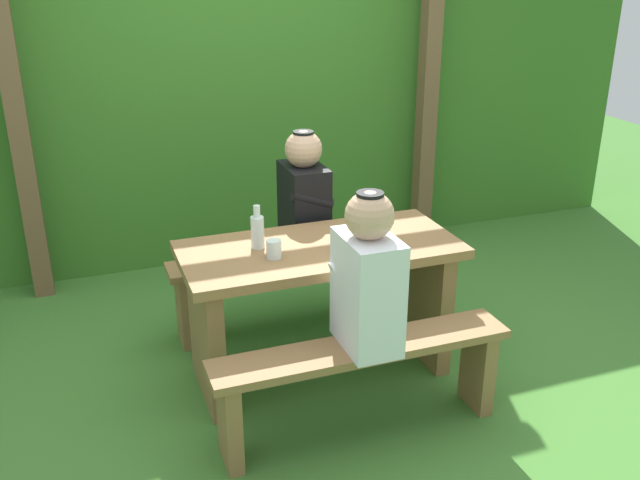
{
  "coord_description": "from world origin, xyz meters",
  "views": [
    {
      "loc": [
        -1.12,
        -3.05,
        2.09
      ],
      "look_at": [
        0.0,
        0.0,
        0.77
      ],
      "focal_mm": 39.37,
      "sensor_mm": 36.0,
      "label": 1
    }
  ],
  "objects_px": {
    "drinking_glass": "(274,249)",
    "bottle_right": "(257,231)",
    "bench_near": "(362,371)",
    "person_black_coat": "(304,198)",
    "bottle_left": "(363,222)",
    "bench_far": "(288,274)",
    "person_white_shirt": "(367,277)",
    "cell_phone": "(339,249)",
    "picnic_table": "(320,287)"
  },
  "relations": [
    {
      "from": "bench_near",
      "to": "bottle_right",
      "type": "xyz_separation_m",
      "value": [
        -0.3,
        0.63,
        0.49
      ]
    },
    {
      "from": "bottle_left",
      "to": "cell_phone",
      "type": "height_order",
      "value": "bottle_left"
    },
    {
      "from": "cell_phone",
      "to": "picnic_table",
      "type": "bearing_deg",
      "value": 152.21
    },
    {
      "from": "picnic_table",
      "to": "bench_near",
      "type": "height_order",
      "value": "picnic_table"
    },
    {
      "from": "person_black_coat",
      "to": "picnic_table",
      "type": "bearing_deg",
      "value": -100.74
    },
    {
      "from": "bench_near",
      "to": "bench_far",
      "type": "height_order",
      "value": "same"
    },
    {
      "from": "bottle_left",
      "to": "bottle_right",
      "type": "height_order",
      "value": "bottle_left"
    },
    {
      "from": "picnic_table",
      "to": "bottle_right",
      "type": "height_order",
      "value": "bottle_right"
    },
    {
      "from": "picnic_table",
      "to": "bench_far",
      "type": "relative_size",
      "value": 1.0
    },
    {
      "from": "drinking_glass",
      "to": "cell_phone",
      "type": "relative_size",
      "value": 0.64
    },
    {
      "from": "bottle_left",
      "to": "person_white_shirt",
      "type": "bearing_deg",
      "value": -111.31
    },
    {
      "from": "drinking_glass",
      "to": "bench_near",
      "type": "bearing_deg",
      "value": -61.45
    },
    {
      "from": "bench_far",
      "to": "bottle_left",
      "type": "bearing_deg",
      "value": -67.97
    },
    {
      "from": "bench_far",
      "to": "cell_phone",
      "type": "relative_size",
      "value": 10.0
    },
    {
      "from": "bench_near",
      "to": "person_white_shirt",
      "type": "relative_size",
      "value": 1.95
    },
    {
      "from": "bench_far",
      "to": "bottle_right",
      "type": "height_order",
      "value": "bottle_right"
    },
    {
      "from": "drinking_glass",
      "to": "bottle_right",
      "type": "relative_size",
      "value": 0.41
    },
    {
      "from": "person_black_coat",
      "to": "bottle_left",
      "type": "relative_size",
      "value": 2.88
    },
    {
      "from": "bottle_left",
      "to": "bench_far",
      "type": "bearing_deg",
      "value": 112.03
    },
    {
      "from": "bench_far",
      "to": "bottle_right",
      "type": "relative_size",
      "value": 6.33
    },
    {
      "from": "picnic_table",
      "to": "cell_phone",
      "type": "height_order",
      "value": "cell_phone"
    },
    {
      "from": "picnic_table",
      "to": "drinking_glass",
      "type": "relative_size",
      "value": 15.59
    },
    {
      "from": "person_black_coat",
      "to": "bottle_left",
      "type": "height_order",
      "value": "person_black_coat"
    },
    {
      "from": "bottle_left",
      "to": "cell_phone",
      "type": "bearing_deg",
      "value": -153.1
    },
    {
      "from": "bench_far",
      "to": "cell_phone",
      "type": "xyz_separation_m",
      "value": [
        0.07,
        -0.65,
        0.41
      ]
    },
    {
      "from": "drinking_glass",
      "to": "bottle_left",
      "type": "relative_size",
      "value": 0.36
    },
    {
      "from": "picnic_table",
      "to": "bench_near",
      "type": "distance_m",
      "value": 0.58
    },
    {
      "from": "person_white_shirt",
      "to": "bottle_right",
      "type": "xyz_separation_m",
      "value": [
        -0.32,
        0.63,
        0.03
      ]
    },
    {
      "from": "person_white_shirt",
      "to": "drinking_glass",
      "type": "relative_size",
      "value": 8.01
    },
    {
      "from": "picnic_table",
      "to": "bottle_right",
      "type": "xyz_separation_m",
      "value": [
        -0.3,
        0.08,
        0.33
      ]
    },
    {
      "from": "bottle_right",
      "to": "bottle_left",
      "type": "bearing_deg",
      "value": -9.22
    },
    {
      "from": "drinking_glass",
      "to": "bottle_right",
      "type": "height_order",
      "value": "bottle_right"
    },
    {
      "from": "bench_far",
      "to": "cell_phone",
      "type": "distance_m",
      "value": 0.77
    },
    {
      "from": "bench_near",
      "to": "bottle_right",
      "type": "distance_m",
      "value": 0.86
    },
    {
      "from": "bench_near",
      "to": "bench_far",
      "type": "relative_size",
      "value": 1.0
    },
    {
      "from": "person_white_shirt",
      "to": "bench_near",
      "type": "bearing_deg",
      "value": -168.59
    },
    {
      "from": "drinking_glass",
      "to": "cell_phone",
      "type": "bearing_deg",
      "value": -3.21
    },
    {
      "from": "picnic_table",
      "to": "cell_phone",
      "type": "relative_size",
      "value": 10.0
    },
    {
      "from": "bottle_right",
      "to": "person_black_coat",
      "type": "bearing_deg",
      "value": 49.48
    },
    {
      "from": "picnic_table",
      "to": "person_black_coat",
      "type": "relative_size",
      "value": 1.95
    },
    {
      "from": "person_white_shirt",
      "to": "cell_phone",
      "type": "height_order",
      "value": "person_white_shirt"
    },
    {
      "from": "drinking_glass",
      "to": "cell_phone",
      "type": "distance_m",
      "value": 0.33
    },
    {
      "from": "bench_far",
      "to": "drinking_glass",
      "type": "height_order",
      "value": "drinking_glass"
    },
    {
      "from": "person_black_coat",
      "to": "drinking_glass",
      "type": "xyz_separation_m",
      "value": [
        -0.37,
        -0.62,
        -0.02
      ]
    },
    {
      "from": "bottle_left",
      "to": "bottle_right",
      "type": "relative_size",
      "value": 1.13
    },
    {
      "from": "drinking_glass",
      "to": "bottle_right",
      "type": "distance_m",
      "value": 0.16
    },
    {
      "from": "person_white_shirt",
      "to": "cell_phone",
      "type": "relative_size",
      "value": 5.14
    },
    {
      "from": "person_white_shirt",
      "to": "cell_phone",
      "type": "distance_m",
      "value": 0.47
    },
    {
      "from": "picnic_table",
      "to": "bench_near",
      "type": "xyz_separation_m",
      "value": [
        0.0,
        -0.55,
        -0.17
      ]
    },
    {
      "from": "bench_near",
      "to": "person_white_shirt",
      "type": "bearing_deg",
      "value": 11.41
    }
  ]
}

